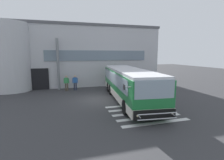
% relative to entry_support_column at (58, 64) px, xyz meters
% --- Properties ---
extents(ground_plane, '(80.00, 90.00, 0.02)m').
position_rel_entry_support_column_xyz_m(ground_plane, '(3.63, -5.40, -2.85)').
color(ground_plane, '#353538').
rests_on(ground_plane, ground).
extents(bay_paint_stripes, '(4.40, 3.96, 0.01)m').
position_rel_entry_support_column_xyz_m(bay_paint_stripes, '(5.63, -9.60, -2.84)').
color(bay_paint_stripes, silver).
rests_on(bay_paint_stripes, ground).
extents(terminal_building, '(20.02, 13.80, 7.55)m').
position_rel_entry_support_column_xyz_m(terminal_building, '(2.96, 6.16, 0.92)').
color(terminal_building, '#B7B7BC').
rests_on(terminal_building, ground).
extents(entry_support_column, '(0.28, 0.28, 5.69)m').
position_rel_entry_support_column_xyz_m(entry_support_column, '(0.00, 0.00, 0.00)').
color(entry_support_column, slate).
rests_on(entry_support_column, ground).
extents(bus_main_foreground, '(4.12, 11.44, 2.70)m').
position_rel_entry_support_column_xyz_m(bus_main_foreground, '(5.89, -6.24, -1.51)').
color(bus_main_foreground, '#1E7238').
rests_on(bus_main_foreground, ground).
extents(passenger_near_column, '(0.57, 0.32, 1.68)m').
position_rel_entry_support_column_xyz_m(passenger_near_column, '(0.80, -0.83, -1.91)').
color(passenger_near_column, '#4C4233').
rests_on(passenger_near_column, ground).
extents(passenger_by_doorway, '(0.59, 0.24, 1.68)m').
position_rel_entry_support_column_xyz_m(passenger_by_doorway, '(1.72, -0.86, -1.91)').
color(passenger_by_doorway, '#1E2338').
rests_on(passenger_by_doorway, ground).
extents(safety_bollard_yellow, '(0.18, 0.18, 0.90)m').
position_rel_entry_support_column_xyz_m(safety_bollard_yellow, '(6.97, -1.80, -2.39)').
color(safety_bollard_yellow, yellow).
rests_on(safety_bollard_yellow, ground).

